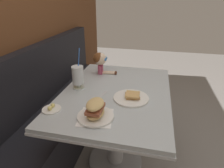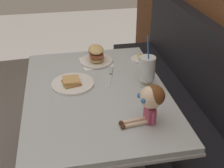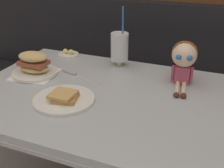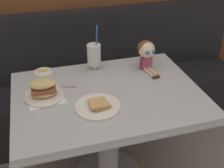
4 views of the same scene
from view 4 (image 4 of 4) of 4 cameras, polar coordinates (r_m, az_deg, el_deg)
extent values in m
cube|color=black|center=(2.46, -4.40, -4.48)|extent=(2.60, 0.48, 0.45)
cube|color=black|center=(2.38, -5.88, 7.97)|extent=(2.60, 0.10, 0.55)
cube|color=#B2BCC1|center=(1.70, -0.84, -2.16)|extent=(1.10, 0.80, 0.03)
cube|color=#B7BABF|center=(1.72, -0.84, -2.80)|extent=(1.11, 0.81, 0.02)
cylinder|color=#A5A8AD|center=(1.93, -0.76, -11.04)|extent=(0.14, 0.14, 0.65)
cylinder|color=white|center=(1.57, -2.88, -4.48)|extent=(0.25, 0.25, 0.01)
cube|color=#B78447|center=(1.56, -2.43, -4.17)|extent=(0.12, 0.12, 0.01)
cube|color=tan|center=(1.55, -2.77, -3.80)|extent=(0.10, 0.10, 0.01)
cylinder|color=silver|center=(1.94, -3.50, 3.01)|extent=(0.10, 0.10, 0.01)
cylinder|color=silver|center=(1.93, -3.52, 3.53)|extent=(0.03, 0.03, 0.03)
cylinder|color=silver|center=(1.89, -3.60, 5.81)|extent=(0.09, 0.09, 0.14)
cylinder|color=#E0DB6B|center=(1.90, -3.59, 5.42)|extent=(0.08, 0.08, 0.11)
cylinder|color=blue|center=(1.85, -3.11, 8.48)|extent=(0.02, 0.04, 0.22)
cube|color=white|center=(1.70, -13.19, -2.61)|extent=(0.22, 0.22, 0.00)
cylinder|color=white|center=(1.69, -13.22, -2.39)|extent=(0.22, 0.22, 0.01)
ellipsoid|color=tan|center=(1.68, -13.32, -1.69)|extent=(0.15, 0.10, 0.04)
cube|color=#995138|center=(1.66, -13.44, -0.89)|extent=(0.14, 0.09, 0.02)
ellipsoid|color=tan|center=(1.65, -13.57, 0.05)|extent=(0.15, 0.10, 0.04)
cylinder|color=white|center=(1.95, -13.48, 2.31)|extent=(0.12, 0.12, 0.01)
sphere|color=#F4E07A|center=(1.94, -14.07, 2.72)|extent=(0.03, 0.03, 0.03)
sphere|color=#F4E07A|center=(1.94, -13.02, 2.87)|extent=(0.03, 0.03, 0.03)
cube|color=silver|center=(1.75, -4.50, -0.58)|extent=(0.14, 0.06, 0.00)
cube|color=#B2B5BA|center=(1.76, -8.48, -0.47)|extent=(0.09, 0.04, 0.01)
cube|color=#B74C6B|center=(1.94, 6.70, 4.15)|extent=(0.07, 0.05, 0.08)
sphere|color=beige|center=(1.90, 6.88, 6.76)|extent=(0.11, 0.11, 0.11)
ellipsoid|color=brown|center=(1.91, 6.72, 7.12)|extent=(0.12, 0.12, 0.10)
sphere|color=#2D6BB2|center=(1.85, 7.01, 6.18)|extent=(0.03, 0.03, 0.03)
sphere|color=#2D6BB2|center=(1.87, 8.19, 6.39)|extent=(0.03, 0.03, 0.03)
cylinder|color=beige|center=(1.89, 7.42, 2.17)|extent=(0.03, 0.12, 0.02)
cylinder|color=beige|center=(1.90, 8.16, 2.32)|extent=(0.03, 0.12, 0.02)
sphere|color=#4C2819|center=(1.85, 8.33, 1.32)|extent=(0.03, 0.03, 0.03)
sphere|color=#4C2819|center=(1.86, 9.07, 1.49)|extent=(0.03, 0.03, 0.03)
cylinder|color=#B74C6B|center=(1.92, 5.63, 4.05)|extent=(0.02, 0.02, 0.07)
cylinder|color=#B74C6B|center=(1.96, 7.76, 4.47)|extent=(0.02, 0.02, 0.07)
camera|label=1|loc=(1.45, -54.33, 8.21)|focal=30.44mm
camera|label=2|loc=(2.14, 43.99, 22.63)|focal=46.87mm
camera|label=3|loc=(0.99, 43.32, 0.20)|focal=44.36mm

